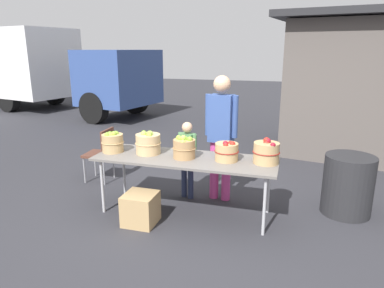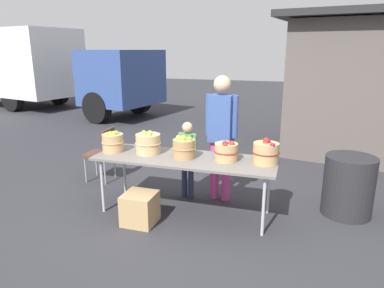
% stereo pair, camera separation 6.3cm
% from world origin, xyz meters
% --- Properties ---
extents(ground_plane, '(40.00, 40.00, 0.00)m').
position_xyz_m(ground_plane, '(0.00, 0.00, 0.00)').
color(ground_plane, '#2D2D33').
extents(market_table, '(2.30, 0.76, 0.75)m').
position_xyz_m(market_table, '(0.00, 0.00, 0.71)').
color(market_table, slate).
rests_on(market_table, ground).
extents(apple_basket_green_0, '(0.30, 0.30, 0.29)m').
position_xyz_m(apple_basket_green_0, '(-1.00, -0.02, 0.88)').
color(apple_basket_green_0, tan).
rests_on(apple_basket_green_0, market_table).
extents(apple_basket_green_1, '(0.34, 0.34, 0.31)m').
position_xyz_m(apple_basket_green_1, '(-0.52, 0.04, 0.89)').
color(apple_basket_green_1, tan).
rests_on(apple_basket_green_1, market_table).
extents(apple_basket_green_2, '(0.30, 0.30, 0.30)m').
position_xyz_m(apple_basket_green_2, '(-0.01, -0.01, 0.88)').
color(apple_basket_green_2, '#A87F51').
rests_on(apple_basket_green_2, market_table).
extents(apple_basket_red_0, '(0.30, 0.30, 0.25)m').
position_xyz_m(apple_basket_red_0, '(0.52, 0.03, 0.87)').
color(apple_basket_red_0, tan).
rests_on(apple_basket_red_0, market_table).
extents(apple_basket_red_1, '(0.32, 0.32, 0.31)m').
position_xyz_m(apple_basket_red_1, '(0.99, 0.07, 0.89)').
color(apple_basket_red_1, tan).
rests_on(apple_basket_red_1, market_table).
extents(vendor_adult, '(0.46, 0.27, 1.74)m').
position_xyz_m(vendor_adult, '(0.34, 0.56, 1.02)').
color(vendor_adult, '#CC3F8C').
rests_on(vendor_adult, ground).
extents(child_customer, '(0.28, 0.20, 1.11)m').
position_xyz_m(child_customer, '(-0.12, 0.46, 0.65)').
color(child_customer, '#262D4C').
rests_on(child_customer, ground).
extents(box_truck, '(7.99, 3.81, 2.75)m').
position_xyz_m(box_truck, '(-7.37, 6.35, 1.49)').
color(box_truck, white).
rests_on(box_truck, ground).
extents(food_kiosk, '(3.96, 3.47, 2.74)m').
position_xyz_m(food_kiosk, '(2.70, 3.73, 1.38)').
color(food_kiosk, '#59514C').
rests_on(food_kiosk, ground).
extents(folding_chair, '(0.42, 0.42, 0.86)m').
position_xyz_m(folding_chair, '(-1.62, 0.71, 0.51)').
color(folding_chair, brown).
rests_on(folding_chair, ground).
extents(trash_barrel, '(0.62, 0.62, 0.78)m').
position_xyz_m(trash_barrel, '(2.00, 0.58, 0.39)').
color(trash_barrel, '#262628').
rests_on(trash_barrel, ground).
extents(produce_crate, '(0.38, 0.38, 0.38)m').
position_xyz_m(produce_crate, '(-0.43, -0.44, 0.19)').
color(produce_crate, tan).
rests_on(produce_crate, ground).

